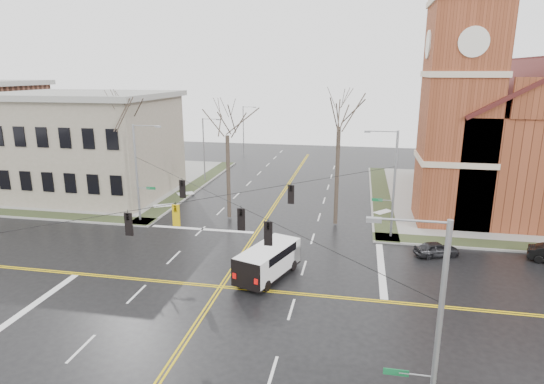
% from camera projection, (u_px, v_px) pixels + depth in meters
% --- Properties ---
extents(ground, '(120.00, 120.00, 0.00)m').
position_uv_depth(ground, '(221.00, 287.00, 29.94)').
color(ground, black).
rests_on(ground, ground).
extents(sidewalks, '(80.00, 80.00, 0.17)m').
position_uv_depth(sidewalks, '(221.00, 286.00, 29.92)').
color(sidewalks, gray).
rests_on(sidewalks, ground).
extents(road_markings, '(100.00, 100.00, 0.01)m').
position_uv_depth(road_markings, '(221.00, 287.00, 29.94)').
color(road_markings, gold).
rests_on(road_markings, ground).
extents(church, '(24.28, 27.48, 27.50)m').
position_uv_depth(church, '(521.00, 125.00, 46.71)').
color(church, brown).
rests_on(church, ground).
extents(civic_building_a, '(18.00, 14.00, 11.00)m').
position_uv_depth(civic_building_a, '(86.00, 146.00, 51.54)').
color(civic_building_a, gray).
rests_on(civic_building_a, ground).
extents(signal_pole_ne, '(2.75, 0.22, 9.00)m').
position_uv_depth(signal_pole_ne, '(392.00, 181.00, 37.48)').
color(signal_pole_ne, gray).
rests_on(signal_pole_ne, ground).
extents(signal_pole_nw, '(2.75, 0.22, 9.00)m').
position_uv_depth(signal_pole_nw, '(138.00, 170.00, 41.65)').
color(signal_pole_nw, gray).
rests_on(signal_pole_nw, ground).
extents(signal_pole_se, '(2.75, 0.22, 9.00)m').
position_uv_depth(signal_pole_se, '(433.00, 335.00, 15.67)').
color(signal_pole_se, gray).
rests_on(signal_pole_se, ground).
extents(span_wires, '(23.02, 23.02, 0.03)m').
position_uv_depth(span_wires, '(218.00, 196.00, 28.34)').
color(span_wires, black).
rests_on(span_wires, ground).
extents(traffic_signals, '(8.21, 8.26, 1.30)m').
position_uv_depth(traffic_signals, '(215.00, 211.00, 27.90)').
color(traffic_signals, black).
rests_on(traffic_signals, ground).
extents(streetlight_north_a, '(2.30, 0.20, 8.00)m').
position_uv_depth(streetlight_north_a, '(205.00, 147.00, 57.30)').
color(streetlight_north_a, gray).
rests_on(streetlight_north_a, ground).
extents(streetlight_north_b, '(2.30, 0.20, 8.00)m').
position_uv_depth(streetlight_north_b, '(244.00, 128.00, 76.27)').
color(streetlight_north_b, gray).
rests_on(streetlight_north_b, ground).
extents(cargo_van, '(3.93, 6.05, 2.16)m').
position_uv_depth(cargo_van, '(270.00, 259.00, 31.23)').
color(cargo_van, white).
rests_on(cargo_van, ground).
extents(parked_car_a, '(3.62, 2.43, 1.15)m').
position_uv_depth(parked_car_a, '(436.00, 249.00, 34.76)').
color(parked_car_a, black).
rests_on(parked_car_a, ground).
extents(tree_nw_far, '(4.00, 4.00, 12.82)m').
position_uv_depth(tree_nw_far, '(120.00, 120.00, 42.74)').
color(tree_nw_far, '#3B3125').
rests_on(tree_nw_far, ground).
extents(tree_nw_near, '(4.00, 4.00, 11.81)m').
position_uv_depth(tree_nw_near, '(227.00, 130.00, 41.64)').
color(tree_nw_near, '#3B3125').
rests_on(tree_nw_near, ground).
extents(tree_ne, '(4.00, 4.00, 13.32)m').
position_uv_depth(tree_ne, '(339.00, 120.00, 39.50)').
color(tree_ne, '#3B3125').
rests_on(tree_ne, ground).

